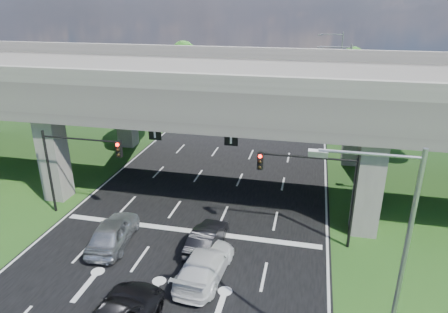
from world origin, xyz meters
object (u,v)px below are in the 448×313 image
at_px(streetlight_near, 389,266).
at_px(streetlight_beyond, 337,64).
at_px(signal_right, 317,181).
at_px(signal_left, 75,159).
at_px(car_dark, 207,238).
at_px(streetlight_far, 343,87).
at_px(car_silver, 113,232).
at_px(car_white, 205,264).

distance_m(streetlight_near, streetlight_beyond, 46.00).
xyz_separation_m(signal_right, signal_left, (-15.65, 0.00, 0.00)).
xyz_separation_m(streetlight_beyond, car_dark, (-8.40, -38.12, -5.11)).
height_order(streetlight_near, streetlight_far, same).
relative_size(signal_right, car_silver, 1.20).
bearing_deg(signal_right, car_silver, -166.35).
bearing_deg(signal_left, streetlight_beyond, 63.57).
bearing_deg(streetlight_far, car_white, -107.59).
xyz_separation_m(streetlight_near, streetlight_beyond, (0.00, 46.00, 0.00)).
bearing_deg(signal_left, streetlight_far, 48.22).
relative_size(signal_right, car_dark, 1.40).
bearing_deg(signal_left, signal_right, 0.00).
bearing_deg(signal_left, car_white, -24.58).
distance_m(streetlight_far, car_silver, 27.34).
relative_size(signal_left, car_silver, 1.20).
height_order(streetlight_near, car_white, streetlight_near).
xyz_separation_m(streetlight_beyond, car_white, (-7.82, -40.68, -5.05)).
distance_m(streetlight_beyond, car_dark, 39.36).
bearing_deg(streetlight_near, car_dark, 136.80).
bearing_deg(car_white, car_silver, -11.59).
xyz_separation_m(streetlight_far, car_silver, (-14.05, -22.92, -4.96)).
height_order(car_silver, car_white, car_silver).
bearing_deg(signal_right, streetlight_near, -77.12).
bearing_deg(car_silver, signal_left, -42.94).
xyz_separation_m(streetlight_near, streetlight_far, (0.00, 30.00, 0.00)).
distance_m(streetlight_far, car_white, 26.38).
height_order(streetlight_beyond, car_silver, streetlight_beyond).
distance_m(car_silver, car_dark, 5.71).
bearing_deg(car_dark, car_white, 107.05).
relative_size(signal_left, car_white, 1.13).
distance_m(signal_right, streetlight_beyond, 36.17).
bearing_deg(streetlight_near, streetlight_beyond, 90.00).
relative_size(streetlight_far, car_dark, 2.33).
bearing_deg(signal_left, car_silver, -36.47).
distance_m(signal_left, car_dark, 10.34).
height_order(signal_left, car_white, signal_left).
relative_size(car_silver, car_white, 0.94).
relative_size(car_silver, car_dark, 1.17).
bearing_deg(streetlight_beyond, car_silver, -109.85).
distance_m(signal_left, streetlight_near, 20.56).
bearing_deg(streetlight_beyond, signal_right, -93.61).
bearing_deg(streetlight_near, streetlight_far, 90.00).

